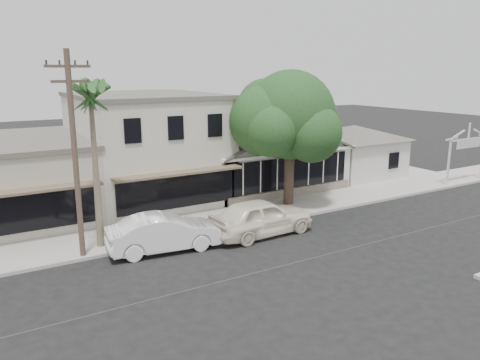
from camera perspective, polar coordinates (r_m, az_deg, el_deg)
ground at (r=21.44m, az=9.34°, el=-9.27°), size 140.00×140.00×0.00m
sidewalk_north at (r=23.73m, az=-17.03°, el=-7.24°), size 90.00×3.50×0.15m
corner_shop at (r=33.30m, az=2.30°, el=3.67°), size 10.40×8.60×5.10m
side_cottage at (r=37.84m, az=13.57°, el=2.75°), size 6.00×6.00×3.00m
arch_sign at (r=37.70m, az=26.06°, el=4.29°), size 4.12×0.12×3.95m
row_building_near at (r=30.60m, az=-11.46°, el=3.77°), size 8.00×10.00×6.50m
utility_pole at (r=20.87m, az=-19.51°, el=3.23°), size 1.80×0.24×9.00m
car_0 at (r=23.64m, az=2.60°, el=-4.52°), size 5.60×2.43×1.88m
car_1 at (r=21.91m, az=-9.21°, el=-6.36°), size 5.39×2.45×1.72m
shade_tree at (r=28.13m, az=5.75°, el=7.59°), size 7.40×6.69×8.21m
palm_east at (r=21.60m, az=-17.77°, el=9.61°), size 2.88×2.88×8.15m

